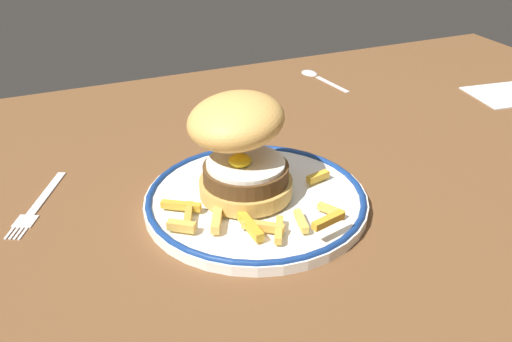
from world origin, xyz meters
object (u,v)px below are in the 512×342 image
at_px(dinner_plate, 256,199).
at_px(napkin, 506,94).
at_px(fork, 37,204).
at_px(spoon, 314,74).
at_px(burger, 240,144).

xyz_separation_m(dinner_plate, napkin, (0.53, 0.15, -0.01)).
xyz_separation_m(fork, napkin, (0.77, 0.05, 0.00)).
height_order(spoon, napkin, spoon).
distance_m(dinner_plate, fork, 0.26).
relative_size(dinner_plate, burger, 1.88).
bearing_deg(burger, fork, 159.60).
height_order(fork, napkin, same).
height_order(burger, napkin, burger).
height_order(fork, spoon, spoon).
relative_size(fork, napkin, 1.17).
xyz_separation_m(spoon, napkin, (0.26, -0.22, -0.00)).
relative_size(fork, spoon, 1.00).
relative_size(dinner_plate, spoon, 1.94).
distance_m(fork, spoon, 0.58).
relative_size(burger, fork, 1.03).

